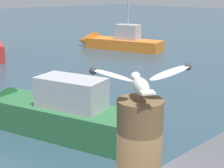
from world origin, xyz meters
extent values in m
cylinder|color=tan|center=(0.66, -0.49, 2.72)|extent=(0.01, 0.01, 0.04)
cylinder|color=tan|center=(0.63, -0.47, 2.72)|extent=(0.01, 0.01, 0.04)
ellipsoid|color=silver|center=(0.65, -0.47, 2.79)|extent=(0.20, 0.24, 0.10)
sphere|color=silver|center=(0.72, -0.36, 2.82)|extent=(0.06, 0.06, 0.06)
cone|color=gold|center=(0.75, -0.32, 2.81)|extent=(0.04, 0.05, 0.02)
cube|color=silver|center=(0.57, -0.60, 2.80)|extent=(0.11, 0.10, 0.01)
ellipsoid|color=silver|center=(0.78, -0.58, 2.87)|extent=(0.28, 0.24, 0.10)
sphere|color=#323232|center=(0.88, -0.64, 2.90)|extent=(0.04, 0.04, 0.04)
ellipsoid|color=silver|center=(0.50, -0.39, 2.87)|extent=(0.28, 0.24, 0.10)
sphere|color=#323232|center=(0.40, -0.32, 2.90)|extent=(0.04, 0.04, 0.04)
cube|color=orange|center=(13.26, 11.90, 0.30)|extent=(2.58, 4.71, 0.60)
cone|color=orange|center=(12.50, 14.38, 0.33)|extent=(1.49, 1.49, 1.20)
cube|color=#B2B2B7|center=(13.33, 11.66, 1.03)|extent=(1.13, 1.49, 0.86)
cylinder|color=#A5A5A8|center=(13.33, 11.66, 2.75)|extent=(0.08, 0.08, 2.59)
cube|color=#2D6B3D|center=(3.60, 4.36, 0.36)|extent=(2.36, 4.41, 0.73)
cube|color=#B2B2B7|center=(3.64, 4.24, 1.08)|extent=(1.25, 1.75, 0.70)
camera|label=1|loc=(-0.84, -1.77, 3.35)|focal=54.35mm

